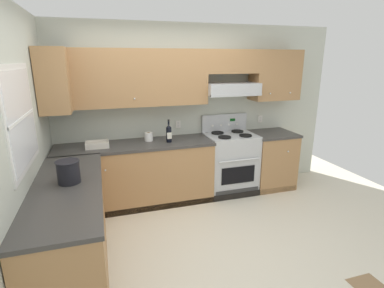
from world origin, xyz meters
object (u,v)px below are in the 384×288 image
at_px(stove, 230,162).
at_px(bucket, 68,171).
at_px(wine_bottle, 169,133).
at_px(bowl, 97,145).
at_px(paper_towel_roll, 149,137).

distance_m(stove, bucket, 2.57).
distance_m(wine_bottle, bucket, 1.67).
bearing_deg(bowl, bucket, -102.69).
height_order(wine_bottle, paper_towel_roll, wine_bottle).
relative_size(bowl, paper_towel_roll, 2.48).
bearing_deg(bucket, paper_towel_roll, 52.76).
xyz_separation_m(wine_bottle, paper_towel_roll, (-0.26, 0.15, -0.07)).
bearing_deg(bucket, bowl, 77.31).
bearing_deg(wine_bottle, stove, 3.31).
relative_size(stove, wine_bottle, 3.70).
xyz_separation_m(wine_bottle, bucket, (-1.23, -1.13, -0.02)).
bearing_deg(paper_towel_roll, bowl, -169.87).
height_order(wine_bottle, bowl, wine_bottle).
xyz_separation_m(bowl, paper_towel_roll, (0.71, 0.13, 0.03)).
bearing_deg(wine_bottle, bowl, 178.59).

